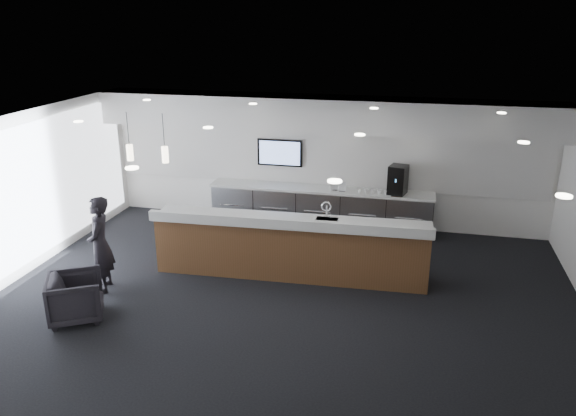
% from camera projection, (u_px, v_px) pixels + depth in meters
% --- Properties ---
extents(ground, '(10.00, 10.00, 0.00)m').
position_uv_depth(ground, '(282.00, 302.00, 9.60)').
color(ground, black).
rests_on(ground, ground).
extents(ceiling, '(10.00, 8.00, 0.02)m').
position_uv_depth(ceiling, '(282.00, 129.00, 8.61)').
color(ceiling, black).
rests_on(ceiling, back_wall).
extents(back_wall, '(10.00, 0.02, 3.00)m').
position_uv_depth(back_wall, '(323.00, 160.00, 12.78)').
color(back_wall, white).
rests_on(back_wall, ground).
extents(left_wall, '(0.02, 8.00, 3.00)m').
position_uv_depth(left_wall, '(15.00, 199.00, 10.17)').
color(left_wall, white).
rests_on(left_wall, ground).
extents(soffit_bulkhead, '(10.00, 0.90, 0.70)m').
position_uv_depth(soffit_bulkhead, '(321.00, 113.00, 11.99)').
color(soffit_bulkhead, silver).
rests_on(soffit_bulkhead, back_wall).
extents(alcove_panel, '(9.80, 0.06, 1.40)m').
position_uv_depth(alcove_panel, '(323.00, 157.00, 12.72)').
color(alcove_panel, silver).
rests_on(alcove_panel, back_wall).
extents(window_blinds_wall, '(0.04, 7.36, 2.55)m').
position_uv_depth(window_blinds_wall, '(16.00, 199.00, 10.16)').
color(window_blinds_wall, silver).
rests_on(window_blinds_wall, left_wall).
extents(back_credenza, '(5.06, 0.66, 0.95)m').
position_uv_depth(back_credenza, '(320.00, 208.00, 12.79)').
color(back_credenza, gray).
rests_on(back_credenza, ground).
extents(wall_tv, '(1.05, 0.08, 0.62)m').
position_uv_depth(wall_tv, '(280.00, 153.00, 12.86)').
color(wall_tv, black).
rests_on(wall_tv, back_wall).
extents(pendant_left, '(0.12, 0.12, 0.30)m').
position_uv_depth(pendant_left, '(163.00, 156.00, 10.10)').
color(pendant_left, '#F6E3C0').
rests_on(pendant_left, ceiling).
extents(pendant_right, '(0.12, 0.12, 0.30)m').
position_uv_depth(pendant_right, '(128.00, 154.00, 10.25)').
color(pendant_right, '#F6E3C0').
rests_on(pendant_right, ceiling).
extents(ceiling_can_lights, '(7.00, 5.00, 0.02)m').
position_uv_depth(ceiling_can_lights, '(282.00, 131.00, 8.62)').
color(ceiling_can_lights, white).
rests_on(ceiling_can_lights, ceiling).
extents(service_counter, '(5.14, 1.07, 1.49)m').
position_uv_depth(service_counter, '(290.00, 247.00, 10.42)').
color(service_counter, brown).
rests_on(service_counter, ground).
extents(coffee_machine, '(0.45, 0.52, 0.63)m').
position_uv_depth(coffee_machine, '(398.00, 180.00, 12.14)').
color(coffee_machine, black).
rests_on(coffee_machine, back_credenza).
extents(info_sign_left, '(0.16, 0.07, 0.23)m').
position_uv_depth(info_sign_left, '(334.00, 185.00, 12.44)').
color(info_sign_left, silver).
rests_on(info_sign_left, back_credenza).
extents(info_sign_right, '(0.17, 0.04, 0.22)m').
position_uv_depth(info_sign_right, '(342.00, 187.00, 12.36)').
color(info_sign_right, silver).
rests_on(info_sign_right, back_credenza).
extents(armchair, '(1.12, 1.11, 0.76)m').
position_uv_depth(armchair, '(76.00, 297.00, 8.98)').
color(armchair, black).
rests_on(armchair, ground).
extents(lounge_guest, '(0.60, 0.73, 1.73)m').
position_uv_depth(lounge_guest, '(100.00, 244.00, 9.78)').
color(lounge_guest, black).
rests_on(lounge_guest, ground).
extents(cup_0, '(0.10, 0.10, 0.09)m').
position_uv_depth(cup_0, '(392.00, 193.00, 12.14)').
color(cup_0, white).
rests_on(cup_0, back_credenza).
extents(cup_1, '(0.14, 0.14, 0.09)m').
position_uv_depth(cup_1, '(386.00, 192.00, 12.17)').
color(cup_1, white).
rests_on(cup_1, back_credenza).
extents(cup_2, '(0.12, 0.12, 0.09)m').
position_uv_depth(cup_2, '(379.00, 192.00, 12.20)').
color(cup_2, white).
rests_on(cup_2, back_credenza).
extents(cup_3, '(0.13, 0.13, 0.09)m').
position_uv_depth(cup_3, '(373.00, 192.00, 12.23)').
color(cup_3, white).
rests_on(cup_3, back_credenza).
extents(cup_4, '(0.13, 0.13, 0.09)m').
position_uv_depth(cup_4, '(367.00, 191.00, 12.26)').
color(cup_4, white).
rests_on(cup_4, back_credenza).
extents(cup_5, '(0.10, 0.10, 0.09)m').
position_uv_depth(cup_5, '(360.00, 191.00, 12.29)').
color(cup_5, white).
rests_on(cup_5, back_credenza).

